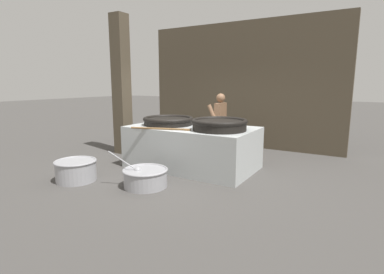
{
  "coord_description": "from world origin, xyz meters",
  "views": [
    {
      "loc": [
        3.44,
        -5.76,
        1.92
      ],
      "look_at": [
        0.0,
        0.0,
        0.71
      ],
      "focal_mm": 28.0,
      "sensor_mm": 36.0,
      "label": 1
    }
  ],
  "objects_px": {
    "giant_wok_near": "(168,121)",
    "giant_wok_far": "(219,124)",
    "cook": "(220,123)",
    "prep_bowl_vegetables": "(145,177)",
    "prep_bowl_meat": "(76,170)"
  },
  "relations": [
    {
      "from": "giant_wok_near",
      "to": "cook",
      "type": "xyz_separation_m",
      "value": [
        0.75,
        1.26,
        -0.15
      ]
    },
    {
      "from": "giant_wok_near",
      "to": "giant_wok_far",
      "type": "relative_size",
      "value": 1.02
    },
    {
      "from": "giant_wok_near",
      "to": "cook",
      "type": "relative_size",
      "value": 0.72
    },
    {
      "from": "giant_wok_near",
      "to": "prep_bowl_vegetables",
      "type": "height_order",
      "value": "giant_wok_near"
    },
    {
      "from": "giant_wok_far",
      "to": "prep_bowl_vegetables",
      "type": "distance_m",
      "value": 1.89
    },
    {
      "from": "cook",
      "to": "prep_bowl_vegetables",
      "type": "xyz_separation_m",
      "value": [
        -0.17,
        -2.84,
        -0.71
      ]
    },
    {
      "from": "giant_wok_near",
      "to": "cook",
      "type": "distance_m",
      "value": 1.48
    },
    {
      "from": "cook",
      "to": "giant_wok_far",
      "type": "bearing_deg",
      "value": 110.72
    },
    {
      "from": "prep_bowl_vegetables",
      "to": "prep_bowl_meat",
      "type": "distance_m",
      "value": 1.47
    },
    {
      "from": "giant_wok_far",
      "to": "prep_bowl_meat",
      "type": "height_order",
      "value": "giant_wok_far"
    },
    {
      "from": "giant_wok_far",
      "to": "prep_bowl_vegetables",
      "type": "bearing_deg",
      "value": -119.5
    },
    {
      "from": "cook",
      "to": "prep_bowl_vegetables",
      "type": "relative_size",
      "value": 1.65
    },
    {
      "from": "cook",
      "to": "prep_bowl_vegetables",
      "type": "distance_m",
      "value": 2.94
    },
    {
      "from": "giant_wok_near",
      "to": "giant_wok_far",
      "type": "distance_m",
      "value": 1.41
    },
    {
      "from": "prep_bowl_vegetables",
      "to": "giant_wok_far",
      "type": "bearing_deg",
      "value": 60.5
    }
  ]
}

